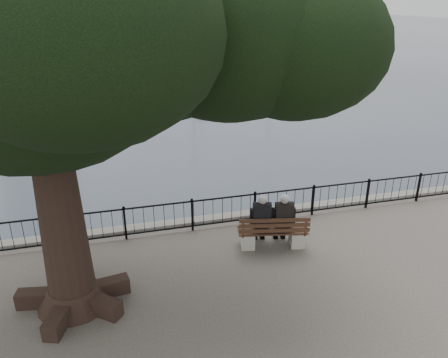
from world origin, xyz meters
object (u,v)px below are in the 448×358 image
object	(u,v)px
person_left	(261,221)
tree	(81,25)
person_right	(282,221)
bench	(273,235)
lion_monument	(143,42)

from	to	relation	value
person_left	tree	size ratio (longest dim) A/B	0.14
person_right	tree	xyz separation A→B (m)	(-4.79, -1.10, 5.40)
bench	person_left	distance (m)	0.53
person_left	lion_monument	world-z (taller)	lion_monument
person_left	lion_monument	xyz separation A→B (m)	(1.28, 48.77, 0.56)
bench	person_right	bearing A→B (deg)	10.17
person_right	lion_monument	xyz separation A→B (m)	(0.68, 48.90, 0.56)
lion_monument	person_right	bearing A→B (deg)	-90.79
person_left	lion_monument	size ratio (longest dim) A/B	0.18
person_right	bench	bearing A→B (deg)	-169.83
person_right	person_left	bearing A→B (deg)	168.04
bench	person_right	size ratio (longest dim) A/B	1.24
bench	lion_monument	world-z (taller)	lion_monument
person_right	tree	size ratio (longest dim) A/B	0.14
bench	person_left	xyz separation A→B (m)	(-0.31, 0.18, 0.40)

